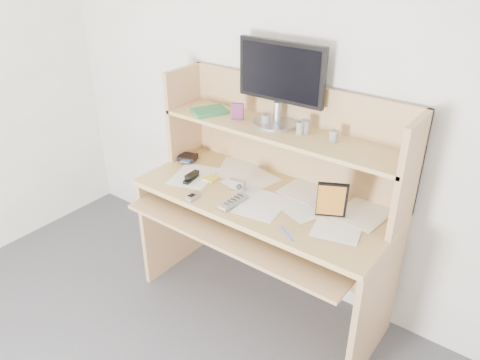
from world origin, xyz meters
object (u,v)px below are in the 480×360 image
Objects in this scene: keyboard at (254,218)px; desk at (271,199)px; tv_remote at (234,202)px; monitor at (280,81)px; game_case at (332,200)px.

desk is at bearing 87.72° from keyboard.
tv_remote is at bearing -107.23° from desk.
monitor reaches higher than desk.
desk is at bearing -66.92° from monitor.
desk reaches higher than keyboard.
tv_remote is at bearing -147.70° from keyboard.
desk is 0.18m from keyboard.
monitor reaches higher than keyboard.
keyboard is at bearing 40.87° from tv_remote.
game_case is 0.67m from monitor.
tv_remote is 0.89× the size of game_case.
game_case is 0.41× the size of monitor.
desk is 0.64m from monitor.
desk is 0.43m from game_case.
game_case reaches higher than keyboard.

